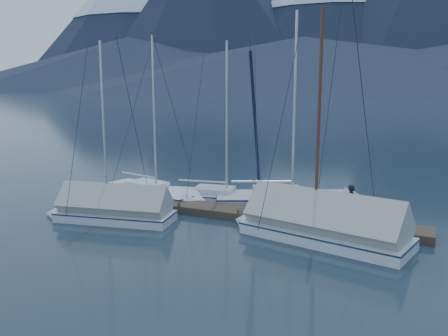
# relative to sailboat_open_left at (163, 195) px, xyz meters

# --- Properties ---
(ground) EXTENTS (1000.00, 1000.00, 0.00)m
(ground) POSITION_rel_sailboat_open_left_xyz_m (4.21, -3.49, -0.16)
(ground) COLOR #14222E
(ground) RESTS_ON ground
(mountain_range) EXTENTS (877.00, 584.00, 150.50)m
(mountain_range) POSITION_rel_sailboat_open_left_xyz_m (8.33, 366.95, 58.49)
(mountain_range) COLOR #475675
(mountain_range) RESTS_ON ground
(dock) EXTENTS (18.00, 1.50, 0.54)m
(dock) POSITION_rel_sailboat_open_left_xyz_m (4.21, -1.49, -0.05)
(dock) COLOR #382D23
(dock) RESTS_ON ground
(mooring_posts) EXTENTS (15.12, 1.52, 0.35)m
(mooring_posts) POSITION_rel_sailboat_open_left_xyz_m (3.71, -1.49, 0.19)
(mooring_posts) COLOR #382D23
(mooring_posts) RESTS_ON ground
(sailboat_open_left) EXTENTS (7.26, 3.62, 9.25)m
(sailboat_open_left) POSITION_rel_sailboat_open_left_xyz_m (0.00, 0.00, 0.00)
(sailboat_open_left) COLOR white
(sailboat_open_left) RESTS_ON ground
(sailboat_open_mid) EXTENTS (6.91, 3.09, 8.86)m
(sailboat_open_mid) POSITION_rel_sailboat_open_left_xyz_m (3.82, 0.85, -0.01)
(sailboat_open_mid) COLOR silver
(sailboat_open_mid) RESTS_ON ground
(sailboat_open_right) EXTENTS (8.02, 5.22, 10.33)m
(sailboat_open_right) POSITION_rel_sailboat_open_left_xyz_m (7.07, 1.88, 0.02)
(sailboat_open_right) COLOR silver
(sailboat_open_right) RESTS_ON ground
(sailboat_covered_near) EXTENTS (7.81, 3.88, 9.73)m
(sailboat_covered_near) POSITION_rel_sailboat_open_left_xyz_m (8.73, -3.20, 0.32)
(sailboat_covered_near) COLOR white
(sailboat_covered_near) RESTS_ON ground
(sailboat_covered_far) EXTENTS (6.32, 2.95, 8.55)m
(sailboat_covered_far) POSITION_rel_sailboat_open_left_xyz_m (-0.26, -4.46, 0.26)
(sailboat_covered_far) COLOR silver
(sailboat_covered_far) RESTS_ON ground
(person) EXTENTS (0.48, 0.63, 1.54)m
(person) POSITION_rel_sailboat_open_left_xyz_m (9.95, -1.32, 0.95)
(person) COLOR black
(person) RESTS_ON dock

